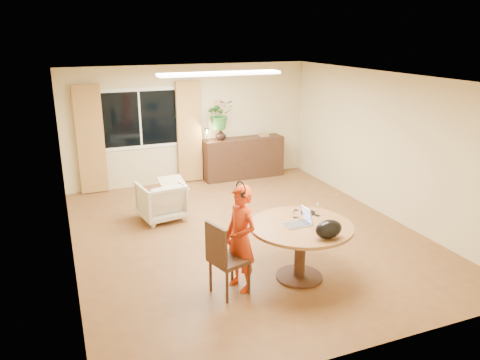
# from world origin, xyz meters

# --- Properties ---
(floor) EXTENTS (6.50, 6.50, 0.00)m
(floor) POSITION_xyz_m (0.00, 0.00, 0.00)
(floor) COLOR brown
(floor) RESTS_ON ground
(ceiling) EXTENTS (6.50, 6.50, 0.00)m
(ceiling) POSITION_xyz_m (0.00, 0.00, 2.60)
(ceiling) COLOR white
(ceiling) RESTS_ON wall_back
(wall_back) EXTENTS (5.50, 0.00, 5.50)m
(wall_back) POSITION_xyz_m (0.00, 3.25, 1.30)
(wall_back) COLOR beige
(wall_back) RESTS_ON floor
(wall_left) EXTENTS (0.00, 6.50, 6.50)m
(wall_left) POSITION_xyz_m (-2.75, 0.00, 1.30)
(wall_left) COLOR beige
(wall_left) RESTS_ON floor
(wall_right) EXTENTS (0.00, 6.50, 6.50)m
(wall_right) POSITION_xyz_m (2.75, 0.00, 1.30)
(wall_right) COLOR beige
(wall_right) RESTS_ON floor
(window) EXTENTS (1.70, 0.03, 1.30)m
(window) POSITION_xyz_m (-1.10, 3.23, 1.50)
(window) COLOR white
(window) RESTS_ON wall_back
(curtain_left) EXTENTS (0.55, 0.08, 2.25)m
(curtain_left) POSITION_xyz_m (-2.15, 3.15, 1.15)
(curtain_left) COLOR olive
(curtain_left) RESTS_ON wall_back
(curtain_right) EXTENTS (0.55, 0.08, 2.25)m
(curtain_right) POSITION_xyz_m (-0.05, 3.15, 1.15)
(curtain_right) COLOR olive
(curtain_right) RESTS_ON wall_back
(ceiling_panel) EXTENTS (2.20, 0.35, 0.05)m
(ceiling_panel) POSITION_xyz_m (0.00, 1.20, 2.57)
(ceiling_panel) COLOR white
(ceiling_panel) RESTS_ON ceiling
(dining_table) EXTENTS (1.40, 1.40, 0.80)m
(dining_table) POSITION_xyz_m (0.13, -1.62, 0.63)
(dining_table) COLOR brown
(dining_table) RESTS_ON floor
(dining_chair) EXTENTS (0.59, 0.56, 1.01)m
(dining_chair) POSITION_xyz_m (-0.90, -1.63, 0.50)
(dining_chair) COLOR black
(dining_chair) RESTS_ON floor
(child) EXTENTS (0.60, 0.48, 1.43)m
(child) POSITION_xyz_m (-0.72, -1.57, 0.71)
(child) COLOR #B80E22
(child) RESTS_ON floor
(laptop) EXTENTS (0.36, 0.24, 0.23)m
(laptop) POSITION_xyz_m (0.07, -1.61, 0.91)
(laptop) COLOR #B7B7BC
(laptop) RESTS_ON dining_table
(tumbler) EXTENTS (0.08, 0.08, 0.11)m
(tumbler) POSITION_xyz_m (0.19, -1.37, 0.85)
(tumbler) COLOR white
(tumbler) RESTS_ON dining_table
(wine_glass) EXTENTS (0.08, 0.08, 0.20)m
(wine_glass) POSITION_xyz_m (0.50, -1.43, 0.90)
(wine_glass) COLOR white
(wine_glass) RESTS_ON dining_table
(pot_lid) EXTENTS (0.26, 0.26, 0.03)m
(pot_lid) POSITION_xyz_m (0.42, -1.30, 0.81)
(pot_lid) COLOR white
(pot_lid) RESTS_ON dining_table
(handbag) EXTENTS (0.40, 0.29, 0.24)m
(handbag) POSITION_xyz_m (0.24, -2.13, 0.92)
(handbag) COLOR black
(handbag) RESTS_ON dining_table
(armchair) EXTENTS (0.86, 0.88, 0.70)m
(armchair) POSITION_xyz_m (-1.16, 1.20, 0.35)
(armchair) COLOR beige
(armchair) RESTS_ON floor
(throw) EXTENTS (0.50, 0.59, 0.03)m
(throw) POSITION_xyz_m (-0.93, 1.20, 0.72)
(throw) COLOR beige
(throw) RESTS_ON armchair
(sideboard) EXTENTS (1.88, 0.46, 0.94)m
(sideboard) POSITION_xyz_m (1.18, 3.01, 0.47)
(sideboard) COLOR black
(sideboard) RESTS_ON floor
(vase) EXTENTS (0.30, 0.30, 0.25)m
(vase) POSITION_xyz_m (0.63, 3.01, 1.06)
(vase) COLOR black
(vase) RESTS_ON sideboard
(bouquet) EXTENTS (0.62, 0.55, 0.66)m
(bouquet) POSITION_xyz_m (0.62, 3.01, 1.52)
(bouquet) COLOR #2C6425
(bouquet) RESTS_ON vase
(book_stack) EXTENTS (0.22, 0.17, 0.09)m
(book_stack) POSITION_xyz_m (1.70, 3.01, 0.98)
(book_stack) COLOR olive
(book_stack) RESTS_ON sideboard
(desk_lamp) EXTENTS (0.15, 0.15, 0.31)m
(desk_lamp) POSITION_xyz_m (0.29, 2.96, 1.09)
(desk_lamp) COLOR black
(desk_lamp) RESTS_ON sideboard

